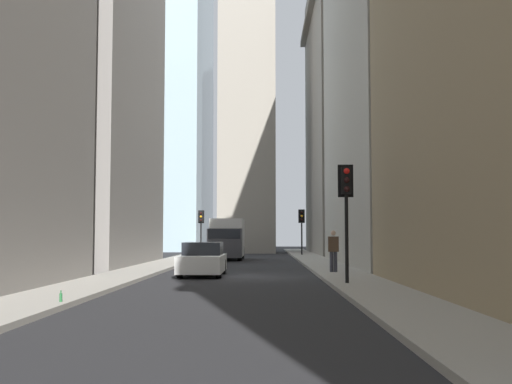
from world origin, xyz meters
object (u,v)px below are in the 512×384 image
traffic_light_foreground (346,195)px  traffic_light_midblock (201,222)px  discarded_bottle (61,297)px  traffic_light_far_junction (302,221)px  delivery_truck (227,239)px  sedan_white (203,260)px  pedestrian (333,249)px

traffic_light_foreground → traffic_light_midblock: size_ratio=1.07×
traffic_light_midblock → discarded_bottle: (-38.81, -0.59, -2.60)m
traffic_light_midblock → traffic_light_far_junction: (-2.70, -8.47, -0.03)m
discarded_bottle → delivery_truck: bearing=-4.4°
traffic_light_foreground → discarded_bottle: size_ratio=14.65×
sedan_white → discarded_bottle: bearing=169.1°
sedan_white → traffic_light_far_junction: traffic_light_far_junction is taller
delivery_truck → traffic_light_far_junction: bearing=-38.0°
traffic_light_midblock → discarded_bottle: 38.90m
sedan_white → traffic_light_far_junction: bearing=-13.0°
traffic_light_foreground → discarded_bottle: bearing=128.2°
traffic_light_midblock → traffic_light_far_junction: size_ratio=1.01×
traffic_light_foreground → discarded_bottle: (-5.97, 7.58, -2.80)m
traffic_light_foreground → traffic_light_far_junction: traffic_light_foreground is taller
traffic_light_far_junction → traffic_light_midblock: bearing=72.3°
delivery_truck → pedestrian: size_ratio=3.63×
delivery_truck → discarded_bottle: bearing=175.6°
traffic_light_far_junction → pedestrian: 23.98m
sedan_white → traffic_light_foreground: size_ratio=1.09×
delivery_truck → traffic_light_midblock: 10.42m
sedan_white → discarded_bottle: size_ratio=15.93×
delivery_truck → pedestrian: bearing=-161.5°
sedan_white → pedestrian: bearing=-84.5°
sedan_white → delivery_truck: bearing=0.0°
traffic_light_foreground → pedestrian: bearing=-2.2°
traffic_light_foreground → traffic_light_midblock: 33.85m
traffic_light_foreground → traffic_light_far_junction: 30.15m
traffic_light_midblock → sedan_white: bearing=-174.1°
discarded_bottle → traffic_light_foreground: bearing=-51.8°
traffic_light_midblock → pedestrian: (-26.61, -8.40, -1.74)m
sedan_white → discarded_bottle: 11.88m
delivery_truck → traffic_light_midblock: size_ratio=1.75×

